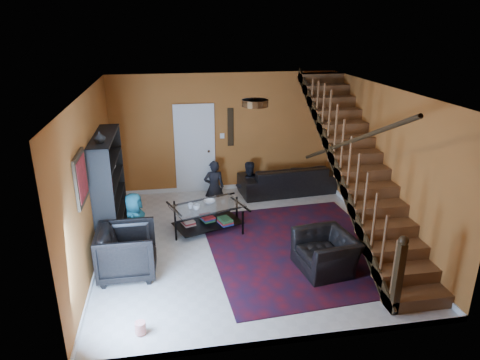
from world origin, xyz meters
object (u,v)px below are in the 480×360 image
object	(u,v)px
bookshelf	(110,190)
sofa	(287,179)
coffee_table	(208,216)
armchair_left	(127,252)
armchair_right	(326,252)

from	to	relation	value
bookshelf	sofa	world-z (taller)	bookshelf
sofa	coffee_table	size ratio (longest dim) A/B	1.50
bookshelf	coffee_table	world-z (taller)	bookshelf
armchair_left	coffee_table	size ratio (longest dim) A/B	0.60
sofa	armchair_left	world-z (taller)	armchair_left
sofa	armchair_right	world-z (taller)	sofa
bookshelf	armchair_right	distance (m)	4.01
bookshelf	coffee_table	bearing A→B (deg)	1.17
sofa	armchair_left	size ratio (longest dim) A/B	2.49
armchair_left	coffee_table	distance (m)	1.99
bookshelf	sofa	bearing A→B (deg)	23.79
bookshelf	armchair_right	bearing A→B (deg)	-26.17
armchair_right	coffee_table	world-z (taller)	armchair_right
bookshelf	armchair_right	xyz separation A→B (m)	(3.55, -1.74, -0.65)
bookshelf	armchair_right	size ratio (longest dim) A/B	2.08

